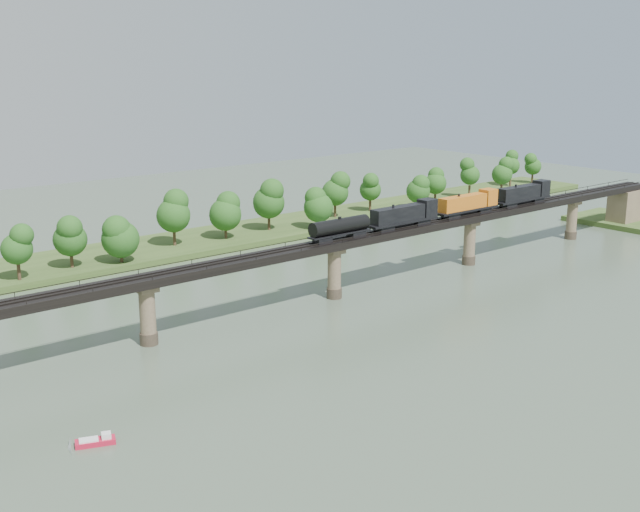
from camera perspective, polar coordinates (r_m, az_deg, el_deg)
ground at (r=136.07m, az=9.33°, el=-5.84°), size 400.00×400.00×0.00m
far_bank at (r=199.40m, az=-9.35°, el=0.87°), size 300.00×24.00×1.60m
bridge at (r=154.64m, az=1.02°, el=-1.06°), size 236.00×30.00×11.50m
bridge_superstructure at (r=153.09m, az=1.03°, el=1.22°), size 220.00×4.90×0.75m
far_treeline at (r=189.95m, az=-10.89°, el=2.62°), size 289.06×17.54×13.60m
freight_train at (r=174.85m, az=9.04°, el=3.40°), size 73.60×2.87×5.07m
motorboat at (r=103.69m, az=-15.65°, el=-12.55°), size 5.06×3.31×1.33m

